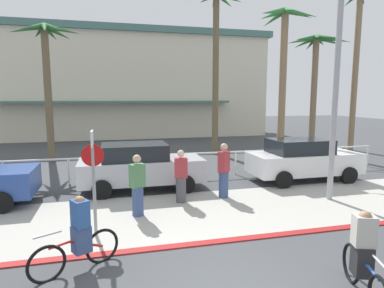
{
  "coord_description": "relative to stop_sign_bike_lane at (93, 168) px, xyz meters",
  "views": [
    {
      "loc": [
        -1.88,
        -4.7,
        3.32
      ],
      "look_at": [
        0.83,
        6.0,
        1.77
      ],
      "focal_mm": 30.9,
      "sensor_mm": 36.0,
      "label": 1
    }
  ],
  "objects": [
    {
      "name": "palm_tree_4",
      "position": [
        12.35,
        9.53,
        3.83
      ],
      "size": [
        3.62,
        3.42,
        6.98
      ],
      "color": "#756047",
      "rests_on": "ground"
    },
    {
      "name": "car_white_3",
      "position": [
        7.92,
        3.6,
        -0.81
      ],
      "size": [
        4.4,
        2.02,
        1.69
      ],
      "color": "white",
      "rests_on": "ground"
    },
    {
      "name": "building_backdrop",
      "position": [
        1.02,
        23.27,
        2.8
      ],
      "size": [
        26.29,
        10.47,
        8.91
      ],
      "color": "beige",
      "rests_on": "ground"
    },
    {
      "name": "palm_tree_3",
      "position": [
        9.04,
        7.43,
        4.04
      ],
      "size": [
        3.32,
        3.16,
        7.76
      ],
      "color": "#846B4C",
      "rests_on": "ground"
    },
    {
      "name": "sidewalk_strip",
      "position": [
        2.26,
        0.94,
        -1.67
      ],
      "size": [
        44.0,
        4.0,
        0.02
      ],
      "primitive_type": "cube",
      "color": "#ADAAA0",
      "rests_on": "ground"
    },
    {
      "name": "cyclist_blue_1",
      "position": [
        4.43,
        -3.64,
        -0.98
      ],
      "size": [
        0.66,
        1.74,
        1.5
      ],
      "color": "black",
      "rests_on": "ground"
    },
    {
      "name": "pedestrian_1",
      "position": [
        2.55,
        2.01,
        -0.89
      ],
      "size": [
        0.43,
        0.36,
        1.7
      ],
      "color": "#4C4C51",
      "rests_on": "ground"
    },
    {
      "name": "palm_tree_1",
      "position": [
        -2.57,
        10.4,
        3.79
      ],
      "size": [
        3.46,
        3.57,
        7.02
      ],
      "color": "brown",
      "rests_on": "ground"
    },
    {
      "name": "palm_tree_5",
      "position": [
        15.27,
        9.77,
        5.65
      ],
      "size": [
        3.29,
        3.54,
        9.8
      ],
      "color": "#846B4C",
      "rests_on": "ground"
    },
    {
      "name": "rail_fence",
      "position": [
        2.26,
        5.24,
        -0.84
      ],
      "size": [
        20.6,
        0.08,
        1.04
      ],
      "color": "white",
      "rests_on": "ground"
    },
    {
      "name": "streetlight_curb",
      "position": [
        7.34,
        0.87,
        2.6
      ],
      "size": [
        0.24,
        2.54,
        7.5
      ],
      "color": "#9EA0A5",
      "rests_on": "ground"
    },
    {
      "name": "stop_sign_bike_lane",
      "position": [
        0.0,
        0.0,
        0.0
      ],
      "size": [
        0.52,
        0.56,
        2.56
      ],
      "color": "gray",
      "rests_on": "ground"
    },
    {
      "name": "ground_plane",
      "position": [
        2.26,
        6.74,
        -1.68
      ],
      "size": [
        80.0,
        80.0,
        0.0
      ],
      "primitive_type": "plane",
      "color": "#424447"
    },
    {
      "name": "pedestrian_2",
      "position": [
        1.11,
        1.12,
        -0.86
      ],
      "size": [
        0.47,
        0.41,
        1.76
      ],
      "color": "#384C7A",
      "rests_on": "ground"
    },
    {
      "name": "cyclist_red_0",
      "position": [
        -0.24,
        -1.57,
        -0.98
      ],
      "size": [
        1.63,
        0.92,
        1.5
      ],
      "color": "black",
      "rests_on": "ground"
    },
    {
      "name": "pedestrian_0",
      "position": [
        4.03,
        2.16,
        -0.81
      ],
      "size": [
        0.47,
        0.47,
        1.84
      ],
      "color": "#384C7A",
      "rests_on": "ground"
    },
    {
      "name": "palm_tree_2",
      "position": [
        6.49,
        10.55,
        5.34
      ],
      "size": [
        3.38,
        3.27,
        9.25
      ],
      "color": "brown",
      "rests_on": "ground"
    },
    {
      "name": "car_silver_2",
      "position": [
        1.45,
        3.85,
        -0.81
      ],
      "size": [
        4.4,
        2.02,
        1.69
      ],
      "color": "#B2B7BC",
      "rests_on": "ground"
    },
    {
      "name": "curb_paint",
      "position": [
        2.26,
        -1.06,
        -1.66
      ],
      "size": [
        44.0,
        0.24,
        0.03
      ],
      "primitive_type": "cube",
      "color": "maroon",
      "rests_on": "ground"
    }
  ]
}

